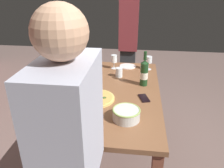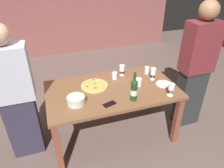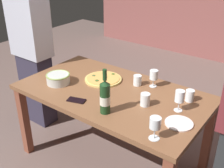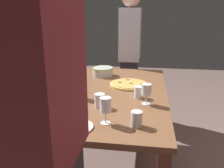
{
  "view_description": "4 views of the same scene",
  "coord_description": "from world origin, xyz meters",
  "px_view_note": "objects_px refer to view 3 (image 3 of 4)",
  "views": [
    {
      "loc": [
        -1.89,
        -0.23,
        1.7
      ],
      "look_at": [
        0.0,
        0.0,
        0.82
      ],
      "focal_mm": 35.9,
      "sensor_mm": 36.0,
      "label": 1
    },
    {
      "loc": [
        -0.68,
        -2.07,
        2.14
      ],
      "look_at": [
        0.0,
        0.0,
        0.82
      ],
      "focal_mm": 33.5,
      "sensor_mm": 36.0,
      "label": 2
    },
    {
      "loc": [
        1.25,
        -1.67,
        1.87
      ],
      "look_at": [
        0.0,
        0.0,
        0.82
      ],
      "focal_mm": 44.9,
      "sensor_mm": 36.0,
      "label": 3
    },
    {
      "loc": [
        1.89,
        0.29,
        1.42
      ],
      "look_at": [
        0.0,
        0.0,
        0.82
      ],
      "focal_mm": 39.19,
      "sensor_mm": 36.0,
      "label": 4
    }
  ],
  "objects_px": {
    "cup_amber": "(137,80)",
    "person_host": "(32,53)",
    "wine_glass_far_left": "(180,97)",
    "wine_glass_by_bottle": "(155,124)",
    "serving_bowl": "(58,78)",
    "cell_phone": "(76,100)",
    "dining_table": "(112,101)",
    "cup_spare": "(145,100)",
    "wine_glass_near_pizza": "(154,76)",
    "wine_bottle": "(105,97)",
    "cup_ceramic": "(190,96)",
    "pizza": "(103,79)",
    "side_plate": "(179,123)"
  },
  "relations": [
    {
      "from": "cup_amber",
      "to": "person_host",
      "type": "distance_m",
      "value": 1.22
    },
    {
      "from": "wine_glass_far_left",
      "to": "cup_amber",
      "type": "relative_size",
      "value": 1.82
    },
    {
      "from": "wine_glass_by_bottle",
      "to": "wine_glass_far_left",
      "type": "height_order",
      "value": "wine_glass_far_left"
    },
    {
      "from": "serving_bowl",
      "to": "cell_phone",
      "type": "xyz_separation_m",
      "value": [
        0.34,
        -0.14,
        -0.04
      ]
    },
    {
      "from": "dining_table",
      "to": "cup_spare",
      "type": "distance_m",
      "value": 0.37
    },
    {
      "from": "serving_bowl",
      "to": "cup_spare",
      "type": "xyz_separation_m",
      "value": [
        0.81,
        0.13,
        0.0
      ]
    },
    {
      "from": "wine_glass_near_pizza",
      "to": "person_host",
      "type": "relative_size",
      "value": 0.09
    },
    {
      "from": "wine_bottle",
      "to": "wine_glass_far_left",
      "type": "bearing_deg",
      "value": 39.34
    },
    {
      "from": "cup_ceramic",
      "to": "person_host",
      "type": "distance_m",
      "value": 1.69
    },
    {
      "from": "dining_table",
      "to": "wine_glass_by_bottle",
      "type": "bearing_deg",
      "value": -30.6
    },
    {
      "from": "wine_glass_near_pizza",
      "to": "wine_glass_by_bottle",
      "type": "relative_size",
      "value": 0.97
    },
    {
      "from": "wine_glass_near_pizza",
      "to": "cup_ceramic",
      "type": "distance_m",
      "value": 0.36
    },
    {
      "from": "cup_amber",
      "to": "cell_phone",
      "type": "xyz_separation_m",
      "value": [
        -0.24,
        -0.53,
        -0.04
      ]
    },
    {
      "from": "cup_spare",
      "to": "cell_phone",
      "type": "distance_m",
      "value": 0.54
    },
    {
      "from": "wine_bottle",
      "to": "person_host",
      "type": "xyz_separation_m",
      "value": [
        -1.25,
        0.36,
        -0.05
      ]
    },
    {
      "from": "wine_glass_by_bottle",
      "to": "cup_ceramic",
      "type": "relative_size",
      "value": 1.68
    },
    {
      "from": "pizza",
      "to": "cup_spare",
      "type": "bearing_deg",
      "value": -16.34
    },
    {
      "from": "wine_glass_by_bottle",
      "to": "person_host",
      "type": "distance_m",
      "value": 1.75
    },
    {
      "from": "pizza",
      "to": "person_host",
      "type": "distance_m",
      "value": 0.91
    },
    {
      "from": "wine_glass_far_left",
      "to": "side_plate",
      "type": "height_order",
      "value": "wine_glass_far_left"
    },
    {
      "from": "wine_glass_far_left",
      "to": "cup_ceramic",
      "type": "xyz_separation_m",
      "value": [
        0.01,
        0.19,
        -0.07
      ]
    },
    {
      "from": "pizza",
      "to": "side_plate",
      "type": "relative_size",
      "value": 1.71
    },
    {
      "from": "cup_spare",
      "to": "serving_bowl",
      "type": "bearing_deg",
      "value": -170.81
    },
    {
      "from": "cup_amber",
      "to": "cup_ceramic",
      "type": "bearing_deg",
      "value": 1.08
    },
    {
      "from": "wine_bottle",
      "to": "cup_spare",
      "type": "bearing_deg",
      "value": 55.12
    },
    {
      "from": "cup_ceramic",
      "to": "side_plate",
      "type": "xyz_separation_m",
      "value": [
        0.07,
        -0.34,
        -0.04
      ]
    },
    {
      "from": "serving_bowl",
      "to": "side_plate",
      "type": "relative_size",
      "value": 1.07
    },
    {
      "from": "wine_bottle",
      "to": "cup_amber",
      "type": "relative_size",
      "value": 3.8
    },
    {
      "from": "pizza",
      "to": "cell_phone",
      "type": "relative_size",
      "value": 2.33
    },
    {
      "from": "cup_ceramic",
      "to": "cup_spare",
      "type": "relative_size",
      "value": 0.94
    },
    {
      "from": "wine_glass_by_bottle",
      "to": "person_host",
      "type": "relative_size",
      "value": 0.1
    },
    {
      "from": "wine_bottle",
      "to": "cup_spare",
      "type": "distance_m",
      "value": 0.33
    },
    {
      "from": "pizza",
      "to": "serving_bowl",
      "type": "relative_size",
      "value": 1.59
    },
    {
      "from": "serving_bowl",
      "to": "cup_ceramic",
      "type": "bearing_deg",
      "value": 20.65
    },
    {
      "from": "wine_glass_far_left",
      "to": "serving_bowl",
      "type": "bearing_deg",
      "value": -168.5
    },
    {
      "from": "wine_glass_by_bottle",
      "to": "cup_amber",
      "type": "bearing_deg",
      "value": 130.21
    },
    {
      "from": "pizza",
      "to": "person_host",
      "type": "relative_size",
      "value": 0.2
    },
    {
      "from": "side_plate",
      "to": "cell_phone",
      "type": "xyz_separation_m",
      "value": [
        -0.79,
        -0.19,
        0.0
      ]
    },
    {
      "from": "dining_table",
      "to": "wine_glass_by_bottle",
      "type": "height_order",
      "value": "wine_glass_by_bottle"
    },
    {
      "from": "wine_glass_by_bottle",
      "to": "wine_glass_far_left",
      "type": "xyz_separation_m",
      "value": [
        -0.02,
        0.4,
        -0.0
      ]
    },
    {
      "from": "wine_glass_far_left",
      "to": "cup_ceramic",
      "type": "relative_size",
      "value": 1.76
    },
    {
      "from": "cup_ceramic",
      "to": "person_host",
      "type": "height_order",
      "value": "person_host"
    },
    {
      "from": "wine_glass_near_pizza",
      "to": "wine_glass_far_left",
      "type": "distance_m",
      "value": 0.42
    },
    {
      "from": "wine_glass_near_pizza",
      "to": "cell_phone",
      "type": "bearing_deg",
      "value": -121.86
    },
    {
      "from": "person_host",
      "to": "wine_bottle",
      "type": "bearing_deg",
      "value": -12.77
    },
    {
      "from": "person_host",
      "to": "wine_glass_near_pizza",
      "type": "bearing_deg",
      "value": 12.66
    },
    {
      "from": "wine_glass_near_pizza",
      "to": "cup_ceramic",
      "type": "relative_size",
      "value": 1.62
    },
    {
      "from": "pizza",
      "to": "serving_bowl",
      "type": "bearing_deg",
      "value": -134.22
    },
    {
      "from": "pizza",
      "to": "wine_glass_by_bottle",
      "type": "xyz_separation_m",
      "value": [
        0.79,
        -0.48,
        0.1
      ]
    },
    {
      "from": "wine_glass_far_left",
      "to": "side_plate",
      "type": "bearing_deg",
      "value": -63.21
    }
  ]
}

